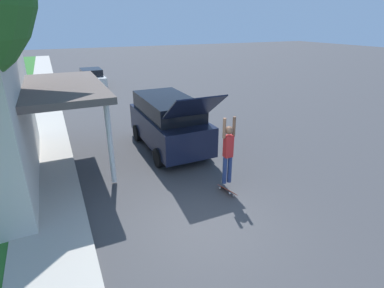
# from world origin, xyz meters

# --- Properties ---
(ground_plane) EXTENTS (120.00, 120.00, 0.00)m
(ground_plane) POSITION_xyz_m (0.00, 0.00, 0.00)
(ground_plane) COLOR #3D3D3F
(sidewalk) EXTENTS (1.80, 80.00, 0.10)m
(sidewalk) POSITION_xyz_m (-3.60, 6.00, 0.05)
(sidewalk) COLOR #ADA89E
(sidewalk) RESTS_ON ground_plane
(suv_parked) EXTENTS (2.13, 5.28, 2.79)m
(suv_parked) POSITION_xyz_m (1.00, 5.05, 1.15)
(suv_parked) COLOR black
(suv_parked) RESTS_ON ground_plane
(car_down_street) EXTENTS (1.87, 4.07, 1.42)m
(car_down_street) POSITION_xyz_m (-0.02, 19.60, 0.69)
(car_down_street) COLOR silver
(car_down_street) RESTS_ON ground_plane
(skateboarder) EXTENTS (0.41, 0.24, 2.07)m
(skateboarder) POSITION_xyz_m (1.36, 1.11, 1.39)
(skateboarder) COLOR navy
(skateboarder) RESTS_ON ground_plane
(skateboard) EXTENTS (0.27, 0.78, 0.28)m
(skateboard) POSITION_xyz_m (1.34, 1.01, 0.09)
(skateboard) COLOR #B73D23
(skateboard) RESTS_ON ground_plane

